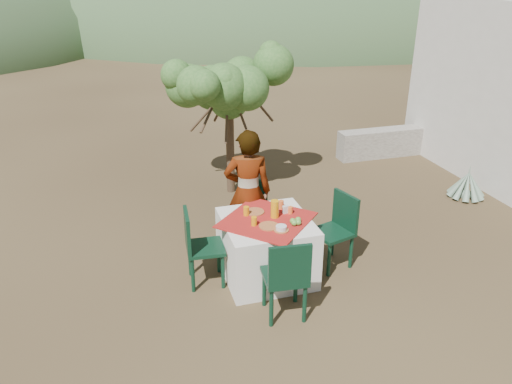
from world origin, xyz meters
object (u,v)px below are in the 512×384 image
table (267,248)px  chair_far (254,207)px  chair_near (287,276)px  shrub_tree (232,92)px  juice_pitcher (275,209)px  agave (467,185)px  chair_right (337,227)px  chair_left (198,244)px  person (248,192)px

table → chair_far: (0.12, 0.95, 0.08)m
table → chair_near: (-0.05, -0.85, 0.15)m
shrub_tree → juice_pitcher: shrub_tree is taller
shrub_tree → agave: size_ratio=3.30×
juice_pitcher → shrub_tree: bearing=86.9°
chair_far → shrub_tree: shrub_tree is taller
table → chair_right: 0.93m
chair_near → chair_left: bearing=-45.3°
table → agave: table is taller
table → juice_pitcher: bearing=17.3°
agave → chair_left: bearing=-165.8°
table → agave: (3.82, 1.25, -0.17)m
table → chair_left: 0.83m
chair_near → chair_left: size_ratio=1.03×
shrub_tree → juice_pitcher: bearing=-93.1°
chair_right → agave: bearing=97.4°
chair_left → shrub_tree: 3.00m
chair_right → chair_far: bearing=-155.6°
table → chair_near: chair_near is taller
shrub_tree → agave: (3.57, -1.39, -1.45)m
table → chair_left: chair_left is taller
chair_far → juice_pitcher: bearing=-76.4°
chair_right → juice_pitcher: size_ratio=4.44×
chair_right → person: (-0.97, 0.66, 0.31)m
table → chair_right: size_ratio=1.38×
chair_near → shrub_tree: shrub_tree is taller
chair_near → person: 1.54m
agave → chair_far: bearing=-175.4°
chair_right → agave: (2.90, 1.24, -0.31)m
chair_far → shrub_tree: 2.08m
chair_right → agave: chair_right is taller
person → juice_pitcher: bearing=116.0°
agave → shrub_tree: bearing=158.8°
chair_left → agave: (4.63, 1.17, -0.31)m
chair_far → agave: 3.73m
person → shrub_tree: bearing=-86.4°
table → juice_pitcher: size_ratio=6.12×
chair_left → agave: size_ratio=1.47×
chair_left → chair_right: 1.73m
table → shrub_tree: size_ratio=0.62×
chair_near → shrub_tree: (0.30, 3.49, 1.13)m
chair_far → chair_left: chair_left is taller
juice_pitcher → chair_left: bearing=177.5°
chair_right → juice_pitcher: bearing=-108.1°
person → agave: 3.96m
chair_far → chair_right: size_ratio=0.88×
chair_far → table: bearing=-82.9°
agave → juice_pitcher: juice_pitcher is taller
chair_far → chair_left: size_ratio=0.88×
chair_near → person: size_ratio=0.58×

